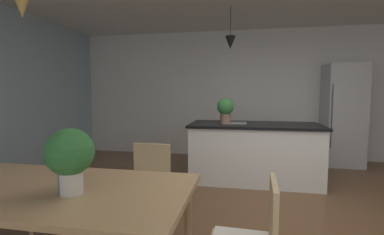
# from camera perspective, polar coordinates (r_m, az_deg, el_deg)

# --- Properties ---
(ground_plane) EXTENTS (10.00, 8.40, 0.04)m
(ground_plane) POSITION_cam_1_polar(r_m,az_deg,el_deg) (3.09, 19.77, -21.97)
(ground_plane) COLOR brown
(wall_back_kitchen) EXTENTS (10.00, 0.12, 2.70)m
(wall_back_kitchen) POSITION_cam_1_polar(r_m,az_deg,el_deg) (5.99, 15.25, 4.72)
(wall_back_kitchen) COLOR silver
(wall_back_kitchen) RESTS_ON ground_plane
(dining_table) EXTENTS (2.09, 0.95, 0.74)m
(dining_table) POSITION_cam_1_polar(r_m,az_deg,el_deg) (2.19, -29.69, -13.91)
(dining_table) COLOR tan
(dining_table) RESTS_ON ground_plane
(chair_far_left) EXTENTS (0.42, 0.42, 0.87)m
(chair_far_left) POSITION_cam_1_polar(r_m,az_deg,el_deg) (3.16, -26.09, -11.88)
(chair_far_left) COLOR tan
(chair_far_left) RESTS_ON ground_plane
(chair_far_right) EXTENTS (0.41, 0.41, 0.87)m
(chair_far_right) POSITION_cam_1_polar(r_m,az_deg,el_deg) (2.72, -9.39, -14.17)
(chair_far_right) COLOR tan
(chair_far_right) RESTS_ON ground_plane
(kitchen_island) EXTENTS (1.99, 0.93, 0.91)m
(kitchen_island) POSITION_cam_1_polar(r_m,az_deg,el_deg) (4.39, 12.86, -6.99)
(kitchen_island) COLOR white
(kitchen_island) RESTS_ON ground_plane
(refrigerator) EXTENTS (0.67, 0.67, 1.92)m
(refrigerator) POSITION_cam_1_polar(r_m,az_deg,el_deg) (5.89, 29.12, 0.44)
(refrigerator) COLOR #B2B5B7
(refrigerator) RESTS_ON ground_plane
(pendant_over_table) EXTENTS (0.17, 0.17, 0.82)m
(pendant_over_table) POSITION_cam_1_polar(r_m,az_deg,el_deg) (2.32, -32.23, 20.23)
(pendant_over_table) COLOR black
(pendant_over_island_main) EXTENTS (0.16, 0.16, 0.65)m
(pendant_over_island_main) POSITION_cam_1_polar(r_m,az_deg,el_deg) (4.37, 8.06, 15.34)
(pendant_over_island_main) COLOR black
(potted_plant_on_island) EXTENTS (0.27, 0.27, 0.40)m
(potted_plant_on_island) POSITION_cam_1_polar(r_m,az_deg,el_deg) (4.31, 7.02, 1.88)
(potted_plant_on_island) COLOR #8C664C
(potted_plant_on_island) RESTS_ON kitchen_island
(potted_plant_on_table) EXTENTS (0.29, 0.29, 0.41)m
(potted_plant_on_table) POSITION_cam_1_polar(r_m,az_deg,el_deg) (1.85, -24.29, -7.21)
(potted_plant_on_table) COLOR beige
(potted_plant_on_table) RESTS_ON dining_table
(vase_on_dining_table) EXTENTS (0.10, 0.10, 0.18)m
(vase_on_dining_table) POSITION_cam_1_polar(r_m,az_deg,el_deg) (1.89, -24.91, -11.92)
(vase_on_dining_table) COLOR slate
(vase_on_dining_table) RESTS_ON dining_table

